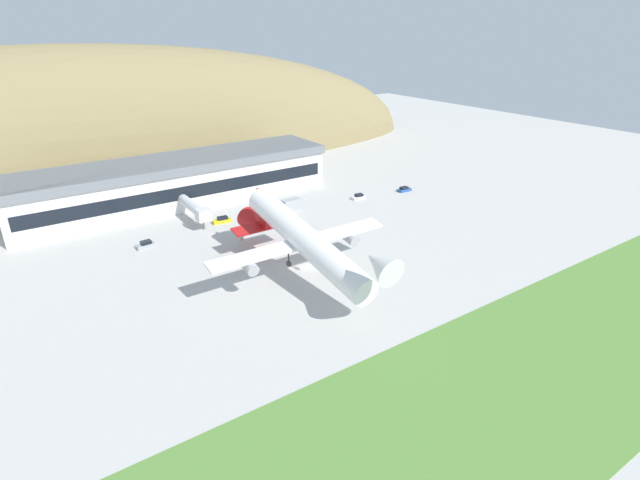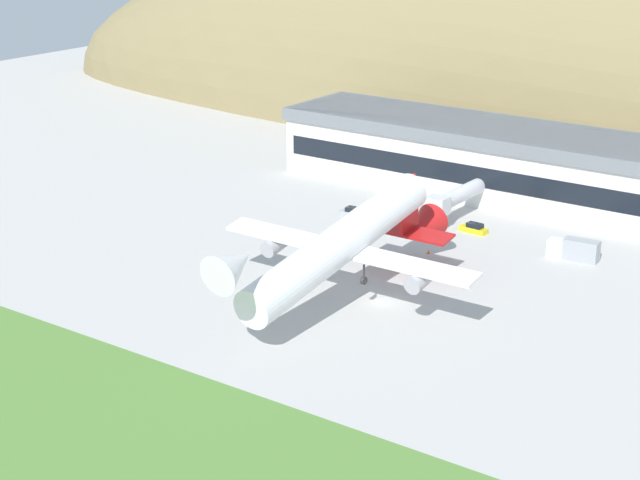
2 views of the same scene
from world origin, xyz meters
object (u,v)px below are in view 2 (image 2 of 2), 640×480
(traffic_cone_0, at_px, (429,252))
(service_car_2, at_px, (474,228))
(fuel_truck, at_px, (574,249))
(cargo_airplane, at_px, (342,245))
(jetway_0, at_px, (454,198))
(terminal_building, at_px, (513,159))
(service_car_0, at_px, (352,212))

(traffic_cone_0, bearing_deg, service_car_2, 86.19)
(fuel_truck, bearing_deg, cargo_airplane, -116.58)
(jetway_0, distance_m, cargo_airplane, 41.07)
(jetway_0, bearing_deg, service_car_2, -29.73)
(fuel_truck, relative_size, traffic_cone_0, 13.31)
(cargo_airplane, bearing_deg, terminal_building, 94.02)
(service_car_0, xyz_separation_m, traffic_cone_0, (19.49, -8.39, -0.37))
(service_car_2, bearing_deg, fuel_truck, -7.73)
(fuel_truck, xyz_separation_m, traffic_cone_0, (-18.62, -10.30, -1.22))
(terminal_building, distance_m, service_car_2, 22.09)
(jetway_0, height_order, traffic_cone_0, jetway_0)
(terminal_building, relative_size, fuel_truck, 11.14)
(fuel_truck, bearing_deg, traffic_cone_0, -151.04)
(cargo_airplane, xyz_separation_m, service_car_2, (-0.34, 37.26, -8.00))
(terminal_building, xyz_separation_m, cargo_airplane, (4.08, -58.09, 1.67))
(fuel_truck, distance_m, traffic_cone_0, 21.32)
(terminal_building, xyz_separation_m, service_car_0, (-16.60, -25.16, -6.32))
(terminal_building, distance_m, cargo_airplane, 58.26)
(service_car_2, xyz_separation_m, traffic_cone_0, (-0.85, -12.72, -0.36))
(jetway_0, height_order, service_car_0, jetway_0)
(terminal_building, bearing_deg, service_car_0, -123.42)
(jetway_0, xyz_separation_m, service_car_0, (-14.85, -7.46, -3.34))
(terminal_building, bearing_deg, fuel_truck, -47.22)
(terminal_building, relative_size, jetway_0, 5.62)
(terminal_building, height_order, cargo_airplane, cargo_airplane)
(service_car_0, bearing_deg, cargo_airplane, -57.87)
(service_car_2, bearing_deg, terminal_building, 100.16)
(service_car_2, height_order, traffic_cone_0, service_car_2)
(terminal_building, height_order, fuel_truck, terminal_building)
(service_car_2, xyz_separation_m, fuel_truck, (17.78, -2.41, 0.86))
(fuel_truck, bearing_deg, service_car_2, 172.27)
(service_car_0, xyz_separation_m, fuel_truck, (38.11, 1.91, 0.85))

